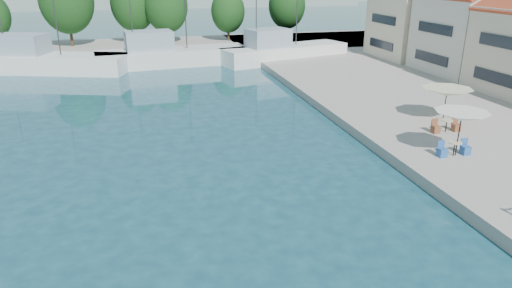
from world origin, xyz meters
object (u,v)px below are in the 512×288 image
object	(u,v)px
trawler_03	(169,56)
trawler_04	(282,52)
trawler_02	(42,61)
umbrella_cream	(447,92)
umbrella_white	(462,116)

from	to	relation	value
trawler_03	trawler_04	world-z (taller)	same
trawler_02	trawler_04	bearing A→B (deg)	17.85
trawler_04	umbrella_cream	distance (m)	25.79
trawler_02	trawler_03	world-z (taller)	same
trawler_02	trawler_03	distance (m)	12.87
trawler_02	umbrella_cream	xyz separation A→B (m)	(28.81, -25.94, 1.38)
trawler_02	umbrella_white	size ratio (longest dim) A/B	6.14
trawler_04	umbrella_white	size ratio (longest dim) A/B	5.60
trawler_04	umbrella_white	distance (m)	31.25
umbrella_white	umbrella_cream	world-z (taller)	umbrella_white
trawler_02	trawler_04	distance (m)	25.59
trawler_03	umbrella_white	size ratio (longest dim) A/B	5.99
trawler_03	trawler_04	size ratio (longest dim) A/B	1.07
umbrella_white	trawler_02	bearing A→B (deg)	129.02
umbrella_white	trawler_04	bearing A→B (deg)	90.02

